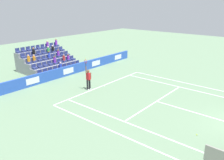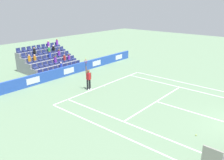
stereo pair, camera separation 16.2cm
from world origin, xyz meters
name	(u,v)px [view 2 (the right image)]	position (x,y,z in m)	size (l,w,h in m)	color
line_baseline	(103,86)	(0.00, -11.89, 0.00)	(10.97, 0.10, 0.01)	white
line_service	(156,101)	(0.00, -6.40, 0.00)	(8.23, 0.10, 0.01)	white
line_centre_service	(198,114)	(0.00, -3.20, 0.00)	(0.10, 6.40, 0.01)	white
line_singles_sideline_left	(129,124)	(4.12, -5.95, 0.00)	(0.10, 11.89, 0.01)	white
line_singles_sideline_right	(185,88)	(-4.12, -5.95, 0.00)	(0.10, 11.89, 0.01)	white
line_doubles_sideline_left	(115,133)	(5.49, -5.95, 0.00)	(0.10, 11.89, 0.01)	white
line_doubles_sideline_right	(191,84)	(-5.49, -5.95, 0.00)	(0.10, 11.89, 0.01)	white
line_centre_mark	(104,86)	(0.00, -11.79, 0.00)	(0.10, 0.20, 0.01)	white
sponsor_barrier	(68,71)	(0.00, -16.76, 0.50)	(20.59, 0.22, 1.01)	blue
tennis_player	(88,79)	(1.53, -12.20, 0.99)	(0.52, 0.38, 2.85)	black
stadium_stand	(48,62)	(-0.01, -20.33, 0.82)	(5.58, 4.75, 3.02)	gray
loose_tennis_ball	(196,135)	(2.74, -2.27, 0.03)	(0.07, 0.07, 0.07)	#D1E533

